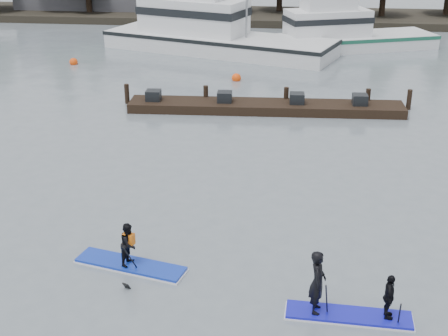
# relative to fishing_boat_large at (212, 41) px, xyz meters

# --- Properties ---
(ground) EXTENTS (160.00, 160.00, 0.00)m
(ground) POSITION_rel_fishing_boat_large_xyz_m (3.48, -29.00, -0.68)
(ground) COLOR slate
(ground) RESTS_ON ground
(far_shore) EXTENTS (70.00, 8.00, 0.60)m
(far_shore) POSITION_rel_fishing_boat_large_xyz_m (3.48, 13.00, -0.38)
(far_shore) COLOR #2D281E
(far_shore) RESTS_ON ground
(treeline) EXTENTS (60.00, 4.00, 8.00)m
(treeline) POSITION_rel_fishing_boat_large_xyz_m (3.48, 13.00, -0.68)
(treeline) COLOR black
(treeline) RESTS_ON ground
(fishing_boat_large) EXTENTS (16.37, 9.38, 9.13)m
(fishing_boat_large) POSITION_rel_fishing_boat_large_xyz_m (0.00, 0.00, 0.00)
(fishing_boat_large) COLOR white
(fishing_boat_large) RESTS_ON ground
(fishing_boat_medium) EXTENTS (12.83, 7.64, 7.66)m
(fishing_boat_medium) POSITION_rel_fishing_boat_large_xyz_m (8.84, 1.67, -0.15)
(fishing_boat_medium) COLOR white
(fishing_boat_medium) RESTS_ON ground
(floating_dock) EXTENTS (13.36, 2.35, 0.44)m
(floating_dock) POSITION_rel_fishing_boat_large_xyz_m (4.38, -13.12, -0.46)
(floating_dock) COLOR black
(floating_dock) RESTS_ON ground
(buoy_a) EXTENTS (0.52, 0.52, 0.52)m
(buoy_a) POSITION_rel_fishing_boat_large_xyz_m (-8.19, -4.80, -0.68)
(buoy_a) COLOR #FF4B0C
(buoy_a) RESTS_ON ground
(buoy_b) EXTENTS (0.53, 0.53, 0.53)m
(buoy_b) POSITION_rel_fishing_boat_large_xyz_m (2.40, -7.54, -0.68)
(buoy_b) COLOR #FF4B0C
(buoy_b) RESTS_ON ground
(paddleboard_solo) EXTENTS (3.22, 1.50, 1.82)m
(paddleboard_solo) POSITION_rel_fishing_boat_large_xyz_m (1.41, -27.73, -0.23)
(paddleboard_solo) COLOR #1331B2
(paddleboard_solo) RESTS_ON ground
(paddleboard_duo) EXTENTS (3.07, 1.13, 2.27)m
(paddleboard_duo) POSITION_rel_fishing_boat_large_xyz_m (7.16, -29.37, -0.05)
(paddleboard_duo) COLOR #1416BE
(paddleboard_duo) RESTS_ON ground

